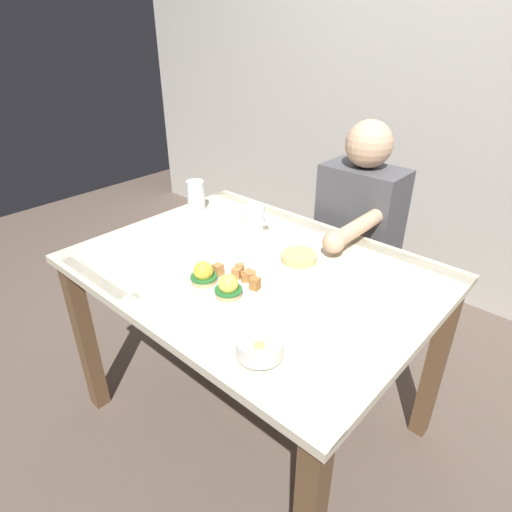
{
  "coord_description": "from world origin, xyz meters",
  "views": [
    {
      "loc": [
        0.87,
        -0.95,
        1.49
      ],
      "look_at": [
        0.01,
        0.0,
        0.78
      ],
      "focal_mm": 30.29,
      "sensor_mm": 36.0,
      "label": 1
    }
  ],
  "objects_px": {
    "fork": "(118,246)",
    "dining_table": "(254,291)",
    "eggs_benedict_plate": "(220,284)",
    "fruit_bowl": "(260,347)",
    "coffee_mug": "(255,216)",
    "water_glass_near": "(196,198)",
    "diner_person": "(355,236)",
    "side_plate": "(299,260)"
  },
  "relations": [
    {
      "from": "dining_table",
      "to": "side_plate",
      "type": "relative_size",
      "value": 6.0
    },
    {
      "from": "fork",
      "to": "diner_person",
      "type": "bearing_deg",
      "value": 58.32
    },
    {
      "from": "coffee_mug",
      "to": "water_glass_near",
      "type": "relative_size",
      "value": 0.84
    },
    {
      "from": "coffee_mug",
      "to": "water_glass_near",
      "type": "xyz_separation_m",
      "value": [
        -0.32,
        -0.04,
        0.01
      ]
    },
    {
      "from": "side_plate",
      "to": "diner_person",
      "type": "height_order",
      "value": "diner_person"
    },
    {
      "from": "dining_table",
      "to": "coffee_mug",
      "type": "distance_m",
      "value": 0.34
    },
    {
      "from": "water_glass_near",
      "to": "diner_person",
      "type": "distance_m",
      "value": 0.72
    },
    {
      "from": "fruit_bowl",
      "to": "side_plate",
      "type": "height_order",
      "value": "fruit_bowl"
    },
    {
      "from": "coffee_mug",
      "to": "side_plate",
      "type": "bearing_deg",
      "value": -20.48
    },
    {
      "from": "eggs_benedict_plate",
      "to": "coffee_mug",
      "type": "xyz_separation_m",
      "value": [
        -0.23,
        0.42,
        0.03
      ]
    },
    {
      "from": "dining_table",
      "to": "diner_person",
      "type": "relative_size",
      "value": 1.05
    },
    {
      "from": "fruit_bowl",
      "to": "diner_person",
      "type": "xyz_separation_m",
      "value": [
        -0.27,
        0.93,
        -0.12
      ]
    },
    {
      "from": "dining_table",
      "to": "fruit_bowl",
      "type": "bearing_deg",
      "value": -45.61
    },
    {
      "from": "water_glass_near",
      "to": "diner_person",
      "type": "height_order",
      "value": "diner_person"
    },
    {
      "from": "eggs_benedict_plate",
      "to": "fruit_bowl",
      "type": "xyz_separation_m",
      "value": [
        0.29,
        -0.14,
        0.01
      ]
    },
    {
      "from": "dining_table",
      "to": "water_glass_near",
      "type": "relative_size",
      "value": 9.09
    },
    {
      "from": "fruit_bowl",
      "to": "coffee_mug",
      "type": "distance_m",
      "value": 0.76
    },
    {
      "from": "side_plate",
      "to": "eggs_benedict_plate",
      "type": "bearing_deg",
      "value": -104.33
    },
    {
      "from": "coffee_mug",
      "to": "dining_table",
      "type": "bearing_deg",
      "value": -48.87
    },
    {
      "from": "eggs_benedict_plate",
      "to": "water_glass_near",
      "type": "xyz_separation_m",
      "value": [
        -0.55,
        0.38,
        0.03
      ]
    },
    {
      "from": "fruit_bowl",
      "to": "diner_person",
      "type": "height_order",
      "value": "diner_person"
    },
    {
      "from": "fruit_bowl",
      "to": "water_glass_near",
      "type": "relative_size",
      "value": 0.91
    },
    {
      "from": "eggs_benedict_plate",
      "to": "side_plate",
      "type": "bearing_deg",
      "value": 75.67
    },
    {
      "from": "coffee_mug",
      "to": "diner_person",
      "type": "relative_size",
      "value": 0.1
    },
    {
      "from": "coffee_mug",
      "to": "fork",
      "type": "xyz_separation_m",
      "value": [
        -0.26,
        -0.47,
        -0.05
      ]
    },
    {
      "from": "eggs_benedict_plate",
      "to": "water_glass_near",
      "type": "bearing_deg",
      "value": 145.12
    },
    {
      "from": "coffee_mug",
      "to": "diner_person",
      "type": "xyz_separation_m",
      "value": [
        0.25,
        0.37,
        -0.14
      ]
    },
    {
      "from": "fruit_bowl",
      "to": "fork",
      "type": "bearing_deg",
      "value": 173.58
    },
    {
      "from": "fruit_bowl",
      "to": "side_plate",
      "type": "relative_size",
      "value": 0.6
    },
    {
      "from": "fruit_bowl",
      "to": "side_plate",
      "type": "xyz_separation_m",
      "value": [
        -0.21,
        0.44,
        -0.02
      ]
    },
    {
      "from": "fruit_bowl",
      "to": "side_plate",
      "type": "distance_m",
      "value": 0.49
    },
    {
      "from": "diner_person",
      "to": "eggs_benedict_plate",
      "type": "bearing_deg",
      "value": -91.68
    },
    {
      "from": "water_glass_near",
      "to": "fork",
      "type": "bearing_deg",
      "value": -83.22
    },
    {
      "from": "fruit_bowl",
      "to": "side_plate",
      "type": "bearing_deg",
      "value": 115.76
    },
    {
      "from": "dining_table",
      "to": "coffee_mug",
      "type": "relative_size",
      "value": 10.79
    },
    {
      "from": "eggs_benedict_plate",
      "to": "side_plate",
      "type": "distance_m",
      "value": 0.31
    },
    {
      "from": "dining_table",
      "to": "water_glass_near",
      "type": "bearing_deg",
      "value": 159.6
    },
    {
      "from": "fruit_bowl",
      "to": "coffee_mug",
      "type": "xyz_separation_m",
      "value": [
        -0.52,
        0.56,
        0.02
      ]
    },
    {
      "from": "fork",
      "to": "water_glass_near",
      "type": "xyz_separation_m",
      "value": [
        -0.05,
        0.43,
        0.05
      ]
    },
    {
      "from": "fork",
      "to": "eggs_benedict_plate",
      "type": "bearing_deg",
      "value": 5.74
    },
    {
      "from": "fork",
      "to": "dining_table",
      "type": "bearing_deg",
      "value": 27.09
    },
    {
      "from": "eggs_benedict_plate",
      "to": "side_plate",
      "type": "xyz_separation_m",
      "value": [
        0.08,
        0.3,
        -0.01
      ]
    }
  ]
}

